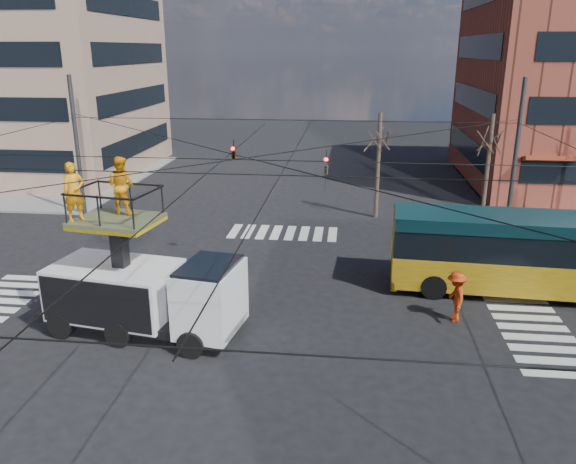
# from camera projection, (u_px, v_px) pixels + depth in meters

# --- Properties ---
(ground) EXTENTS (120.00, 120.00, 0.00)m
(ground) POSITION_uv_depth(u_px,v_px,m) (251.00, 318.00, 20.44)
(ground) COLOR black
(ground) RESTS_ON ground
(sidewalk_nw) EXTENTS (18.00, 18.00, 0.12)m
(sidewalk_nw) POSITION_uv_depth(u_px,v_px,m) (25.00, 177.00, 42.46)
(sidewalk_nw) COLOR slate
(sidewalk_nw) RESTS_ON ground
(crosswalks) EXTENTS (22.40, 22.40, 0.02)m
(crosswalks) POSITION_uv_depth(u_px,v_px,m) (251.00, 318.00, 20.44)
(crosswalks) COLOR silver
(crosswalks) RESTS_ON ground
(overhead_network) EXTENTS (24.24, 24.24, 8.00)m
(overhead_network) POSITION_uv_depth(u_px,v_px,m) (248.00, 202.00, 19.49)
(overhead_network) COLOR #2D2D30
(overhead_network) RESTS_ON ground
(tree_a) EXTENTS (2.00, 2.00, 6.00)m
(tree_a) POSITION_uv_depth(u_px,v_px,m) (379.00, 138.00, 31.22)
(tree_a) COLOR #382B21
(tree_a) RESTS_ON ground
(tree_b) EXTENTS (2.00, 2.00, 6.00)m
(tree_b) POSITION_uv_depth(u_px,v_px,m) (490.00, 139.00, 30.59)
(tree_b) COLOR #382B21
(tree_b) RESTS_ON ground
(utility_truck) EXTENTS (7.28, 3.53, 6.00)m
(utility_truck) POSITION_uv_depth(u_px,v_px,m) (143.00, 278.00, 18.88)
(utility_truck) COLOR black
(utility_truck) RESTS_ON ground
(city_bus) EXTENTS (11.04, 3.25, 3.20)m
(city_bus) POSITION_uv_depth(u_px,v_px,m) (533.00, 253.00, 22.01)
(city_bus) COLOR #BF8012
(city_bus) RESTS_ON ground
(traffic_cone) EXTENTS (0.36, 0.36, 0.66)m
(traffic_cone) POSITION_uv_depth(u_px,v_px,m) (113.00, 313.00, 20.07)
(traffic_cone) COLOR #FF620A
(traffic_cone) RESTS_ON ground
(worker_ground) EXTENTS (0.68, 1.07, 1.70)m
(worker_ground) POSITION_uv_depth(u_px,v_px,m) (68.00, 302.00, 19.80)
(worker_ground) COLOR orange
(worker_ground) RESTS_ON ground
(flagger) EXTENTS (0.78, 1.26, 1.88)m
(flagger) POSITION_uv_depth(u_px,v_px,m) (456.00, 297.00, 19.97)
(flagger) COLOR red
(flagger) RESTS_ON ground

